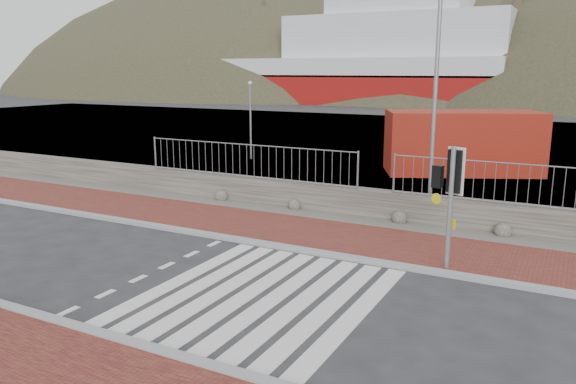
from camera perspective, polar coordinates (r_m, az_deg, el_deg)
The scene contains 14 objects.
ground at distance 12.13m, azimuth -2.65°, elevation -10.44°, with size 220.00×220.00×0.00m, color #28282B.
sidewalk_far at distance 15.93m, azimuth 5.59°, elevation -4.72°, with size 40.00×3.00×0.08m, color brown.
kerb_near at distance 9.89m, azimuth -11.82°, elevation -15.93°, with size 40.00×0.25×0.12m, color gray.
kerb_far at distance 14.61m, azimuth 3.34°, elevation -6.23°, with size 40.00×0.25×0.12m, color gray.
zebra_crossing at distance 12.13m, azimuth -2.65°, elevation -10.42°, with size 4.62×5.60×0.01m.
gravel_strip at distance 17.73m, azimuth 8.05°, elevation -3.05°, with size 40.00×1.50×0.06m, color #59544C.
stone_wall at distance 18.36m, azimuth 8.93°, elevation -1.20°, with size 40.00×0.60×0.90m, color #464139.
railing at distance 17.95m, azimuth 8.92°, elevation 2.96°, with size 18.07×0.07×1.22m.
quay at distance 38.25m, azimuth 19.06°, elevation 4.59°, with size 120.00×40.00×0.50m, color #4C4C4F.
water at distance 72.90m, azimuth 23.45°, elevation 7.61°, with size 220.00×50.00×0.05m, color #3F4C54.
ferry at distance 83.26m, azimuth 6.56°, elevation 12.68°, with size 50.00×16.00×20.00m.
traffic_signal_far at distance 13.52m, azimuth 16.15°, elevation 1.06°, with size 0.73×0.41×2.97m.
streetlight at distance 18.19m, azimuth 15.18°, elevation 10.41°, with size 1.59×0.21×7.50m.
shipping_container at distance 27.15m, azimuth 17.29°, elevation 4.84°, with size 6.83×2.85×2.85m, color maroon.
Camera 1 is at (5.69, -9.63, 4.69)m, focal length 35.00 mm.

